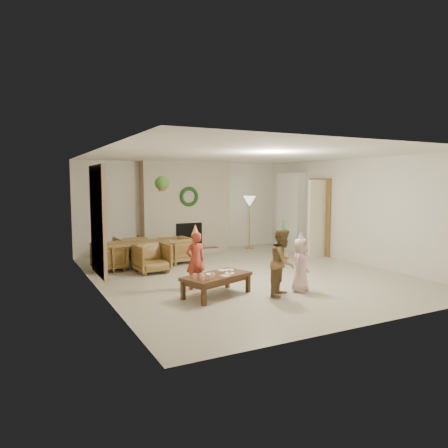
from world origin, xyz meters
TOP-DOWN VIEW (x-y plane):
  - floor at (0.00, 0.00)m, footprint 7.00×7.00m
  - ceiling at (0.00, 0.00)m, footprint 7.00×7.00m
  - wall_back at (0.00, 3.50)m, footprint 7.00×0.00m
  - wall_front at (0.00, -3.50)m, footprint 7.00×0.00m
  - wall_left at (-3.00, 0.00)m, footprint 0.00×7.00m
  - wall_right at (3.00, 0.00)m, footprint 0.00×7.00m
  - fireplace_mass at (0.00, 3.30)m, footprint 2.50×0.40m
  - fireplace_hearth at (0.00, 2.95)m, footprint 1.60×0.30m
  - fireplace_firebox at (0.00, 3.12)m, footprint 0.75×0.12m
  - fireplace_wreath at (0.00, 3.07)m, footprint 0.54×0.10m
  - floor_lamp_base at (1.87, 3.00)m, footprint 0.29×0.29m
  - floor_lamp_post at (1.87, 3.00)m, footprint 0.03×0.03m
  - floor_lamp_shade at (1.87, 3.00)m, footprint 0.37×0.37m
  - bookshelf_carcass at (2.84, 2.30)m, footprint 0.30×1.00m
  - bookshelf_shelf_a at (2.82, 2.30)m, footprint 0.30×0.92m
  - bookshelf_shelf_b at (2.82, 2.30)m, footprint 0.30×0.92m
  - bookshelf_shelf_c at (2.82, 2.30)m, footprint 0.30×0.92m
  - bookshelf_shelf_d at (2.82, 2.30)m, footprint 0.30×0.92m
  - books_row_lower at (2.80, 2.15)m, footprint 0.20×0.40m
  - books_row_mid at (2.80, 2.35)m, footprint 0.20×0.44m
  - books_row_upper at (2.80, 2.20)m, footprint 0.20×0.36m
  - door_frame at (2.96, 1.20)m, footprint 0.05×0.86m
  - door_leaf at (2.58, 0.82)m, footprint 0.77×0.32m
  - curtain_panel at (-2.96, 0.20)m, footprint 0.06×1.20m
  - dining_table at (-1.74, 1.80)m, footprint 1.68×1.02m
  - dining_chair_near at (-1.69, 1.09)m, footprint 0.72×0.74m
  - dining_chair_far at (-1.79, 2.51)m, footprint 0.72×0.74m
  - dining_chair_left at (-2.45, 1.75)m, footprint 0.74×0.72m
  - dining_chair_right at (-0.86, 1.87)m, footprint 0.74×0.72m
  - hanging_plant_cord at (-1.30, 1.50)m, footprint 0.01×0.01m
  - hanging_plant_pot at (-1.30, 1.50)m, footprint 0.16×0.16m
  - hanging_plant_foliage at (-1.30, 1.50)m, footprint 0.32×0.32m
  - coffee_table_top at (-1.27, -1.22)m, footprint 1.34×0.97m
  - coffee_table_apron at (-1.27, -1.22)m, footprint 1.22×0.86m
  - coffee_leg_fl at (-1.70, -1.64)m, footprint 0.08×0.08m
  - coffee_leg_fr at (-0.68, -1.27)m, footprint 0.08×0.08m
  - coffee_leg_bl at (-1.87, -1.18)m, footprint 0.08×0.08m
  - coffee_leg_br at (-0.84, -0.80)m, footprint 0.08×0.08m
  - cup_a at (-1.66, -1.51)m, footprint 0.08×0.08m
  - cup_b at (-1.73, -1.33)m, footprint 0.08×0.08m
  - cup_c at (-1.54, -1.51)m, footprint 0.08×0.08m
  - cup_d at (-1.61, -1.34)m, footprint 0.08×0.08m
  - cup_e at (-1.45, -1.40)m, footprint 0.08×0.08m
  - cup_f at (-1.51, -1.23)m, footprint 0.08×0.08m
  - plate_a at (-1.36, -1.13)m, footprint 0.21×0.21m
  - plate_b at (-1.03, -1.23)m, footprint 0.21×0.21m
  - plate_c at (-0.91, -0.99)m, footprint 0.21×0.21m
  - food_scoop at (-1.03, -1.23)m, footprint 0.08×0.08m
  - napkin_left at (-1.17, -1.36)m, footprint 0.18×0.18m
  - napkin_right at (-1.03, -0.95)m, footprint 0.18×0.18m
  - child_red at (-1.41, -0.63)m, footprint 0.40×0.27m
  - party_hat_red at (-1.41, -0.63)m, footprint 0.18×0.18m
  - child_plaid at (-0.25, -1.70)m, footprint 0.72×0.70m
  - party_hat_plaid at (-0.25, -1.70)m, footprint 0.17×0.17m
  - child_pink at (0.18, -1.64)m, footprint 0.56×0.51m
  - party_hat_pink at (0.18, -1.64)m, footprint 0.16×0.16m

SIDE VIEW (x-z plane):
  - floor at x=0.00m, z-range 0.00..0.00m
  - floor_lamp_base at x=1.87m, z-range 0.00..0.03m
  - fireplace_hearth at x=0.00m, z-range 0.00..0.12m
  - coffee_leg_fl at x=-1.70m, z-range 0.00..0.31m
  - coffee_leg_fr at x=-0.68m, z-range 0.00..0.31m
  - coffee_leg_bl at x=-1.87m, z-range 0.00..0.31m
  - coffee_leg_br at x=-0.84m, z-range 0.00..0.31m
  - coffee_table_apron at x=-1.27m, z-range 0.24..0.31m
  - dining_table at x=-1.74m, z-range 0.00..0.57m
  - dining_chair_near at x=-1.69m, z-range 0.00..0.63m
  - dining_chair_far at x=-1.79m, z-range 0.00..0.63m
  - dining_chair_left at x=-2.45m, z-range 0.00..0.63m
  - dining_chair_right at x=-0.86m, z-range 0.00..0.63m
  - coffee_table_top at x=-1.27m, z-range 0.31..0.37m
  - napkin_left at x=-1.17m, z-range 0.37..0.38m
  - napkin_right at x=-1.03m, z-range 0.37..0.38m
  - plate_a at x=-1.36m, z-range 0.37..0.38m
  - plate_b at x=-1.03m, z-range 0.37..0.38m
  - plate_c at x=-0.91m, z-range 0.37..0.38m
  - food_scoop at x=-1.03m, z-range 0.38..0.44m
  - cup_a at x=-1.66m, z-range 0.37..0.45m
  - cup_b at x=-1.73m, z-range 0.37..0.45m
  - cup_c at x=-1.54m, z-range 0.37..0.45m
  - cup_d at x=-1.61m, z-range 0.37..0.45m
  - cup_e at x=-1.45m, z-range 0.37..0.45m
  - cup_f at x=-1.51m, z-range 0.37..0.45m
  - fireplace_firebox at x=0.00m, z-range 0.07..0.82m
  - bookshelf_shelf_a at x=2.82m, z-range 0.43..0.47m
  - child_pink at x=0.18m, z-range 0.00..0.96m
  - child_red at x=-1.41m, z-range 0.00..1.05m
  - child_plaid at x=-0.25m, z-range 0.00..1.17m
  - books_row_lower at x=2.80m, z-range 0.47..0.71m
  - floor_lamp_post at x=1.87m, z-range 0.03..1.41m
  - bookshelf_shelf_b at x=2.82m, z-range 0.83..0.86m
  - books_row_mid at x=2.80m, z-range 0.87..1.11m
  - party_hat_pink at x=0.18m, z-range 0.91..1.09m
  - door_leaf at x=2.58m, z-range 0.00..2.00m
  - door_frame at x=2.96m, z-range 0.00..2.04m
  - party_hat_red at x=-1.41m, z-range 0.99..1.19m
  - bookshelf_carcass at x=2.84m, z-range 0.00..2.20m
  - party_hat_plaid at x=-0.25m, z-range 1.12..1.31m
  - wall_back at x=0.00m, z-range -2.25..4.75m
  - wall_front at x=0.00m, z-range -2.25..4.75m
  - wall_left at x=-3.00m, z-range -2.25..4.75m
  - wall_right at x=3.00m, z-range -2.25..4.75m
  - fireplace_mass at x=0.00m, z-range 0.00..2.50m
  - bookshelf_shelf_c at x=2.82m, z-range 1.24..1.26m
  - curtain_panel at x=-2.96m, z-range 0.25..2.25m
  - books_row_upper at x=2.80m, z-range 1.27..1.49m
  - floor_lamp_shade at x=1.87m, z-range 1.23..1.54m
  - fireplace_wreath at x=0.00m, z-range 1.28..1.82m
  - bookshelf_shelf_d at x=2.82m, z-range 1.64..1.66m
  - hanging_plant_pot at x=-1.30m, z-range 1.74..1.86m
  - hanging_plant_foliage at x=-1.30m, z-range 1.76..2.08m
  - hanging_plant_cord at x=-1.30m, z-range 1.80..2.50m
  - ceiling at x=0.00m, z-range 2.50..2.50m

